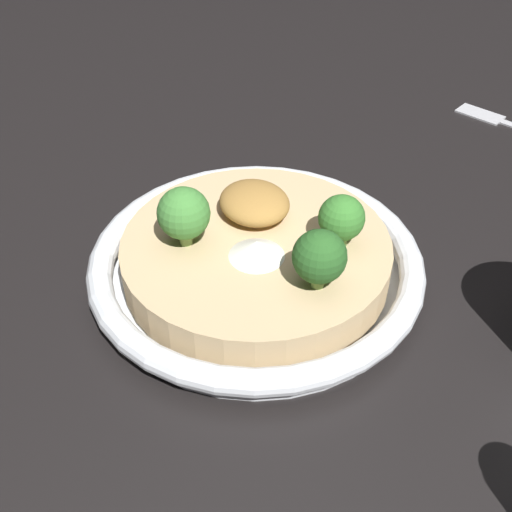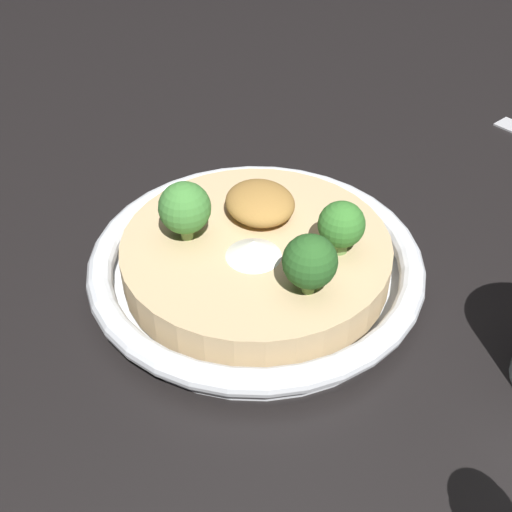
{
  "view_description": "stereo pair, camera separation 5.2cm",
  "coord_description": "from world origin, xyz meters",
  "px_view_note": "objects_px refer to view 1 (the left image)",
  "views": [
    {
      "loc": [
        0.33,
        -0.22,
        0.36
      ],
      "look_at": [
        0.0,
        0.0,
        0.02
      ],
      "focal_mm": 45.0,
      "sensor_mm": 36.0,
      "label": 1
    },
    {
      "loc": [
        0.36,
        -0.17,
        0.36
      ],
      "look_at": [
        0.0,
        0.0,
        0.02
      ],
      "focal_mm": 45.0,
      "sensor_mm": 36.0,
      "label": 2
    }
  ],
  "objects_px": {
    "broccoli_back": "(342,219)",
    "risotto_bowl": "(256,261)",
    "broccoli_front": "(184,214)",
    "broccoli_back_right": "(320,257)"
  },
  "relations": [
    {
      "from": "broccoli_back",
      "to": "broccoli_front",
      "type": "height_order",
      "value": "broccoli_front"
    },
    {
      "from": "broccoli_back",
      "to": "risotto_bowl",
      "type": "bearing_deg",
      "value": -126.1
    },
    {
      "from": "broccoli_back",
      "to": "broccoli_front",
      "type": "bearing_deg",
      "value": -123.82
    },
    {
      "from": "risotto_bowl",
      "to": "broccoli_front",
      "type": "distance_m",
      "value": 0.07
    },
    {
      "from": "broccoli_back_right",
      "to": "broccoli_front",
      "type": "bearing_deg",
      "value": -149.92
    },
    {
      "from": "risotto_bowl",
      "to": "broccoli_front",
      "type": "relative_size",
      "value": 5.49
    },
    {
      "from": "risotto_bowl",
      "to": "broccoli_back_right",
      "type": "height_order",
      "value": "broccoli_back_right"
    },
    {
      "from": "broccoli_back",
      "to": "broccoli_back_right",
      "type": "relative_size",
      "value": 0.92
    },
    {
      "from": "broccoli_back",
      "to": "broccoli_front",
      "type": "relative_size",
      "value": 0.88
    },
    {
      "from": "risotto_bowl",
      "to": "broccoli_back",
      "type": "xyz_separation_m",
      "value": [
        0.04,
        0.05,
        0.05
      ]
    }
  ]
}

